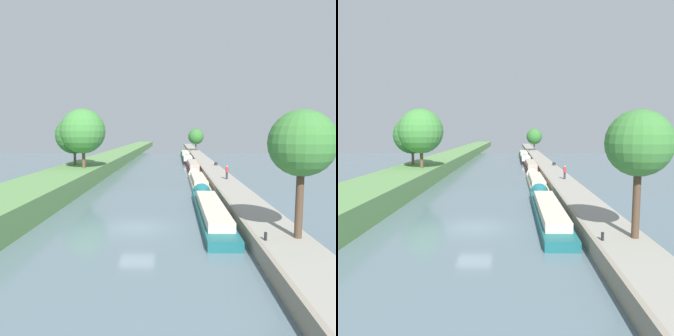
# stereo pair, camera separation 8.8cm
# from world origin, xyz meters

# --- Properties ---
(ground_plane) EXTENTS (160.00, 160.00, 0.00)m
(ground_plane) POSITION_xyz_m (0.00, 0.00, 0.00)
(ground_plane) COLOR slate
(right_towpath) EXTENTS (3.05, 260.00, 1.00)m
(right_towpath) POSITION_xyz_m (8.85, 0.00, 0.50)
(right_towpath) COLOR gray
(right_towpath) RESTS_ON ground_plane
(stone_quay) EXTENTS (0.25, 260.00, 1.05)m
(stone_quay) POSITION_xyz_m (7.20, 0.00, 0.53)
(stone_quay) COLOR gray
(stone_quay) RESTS_ON ground_plane
(narrowboat_teal) EXTENTS (2.08, 17.07, 1.97)m
(narrowboat_teal) POSITION_xyz_m (5.62, 3.83, 0.53)
(narrowboat_teal) COLOR #195B60
(narrowboat_teal) RESTS_ON ground_plane
(narrowboat_cream) EXTENTS (1.95, 14.61, 1.85)m
(narrowboat_cream) POSITION_xyz_m (5.76, 20.01, 0.48)
(narrowboat_cream) COLOR beige
(narrowboat_cream) RESTS_ON ground_plane
(narrowboat_maroon) EXTENTS (1.85, 16.60, 2.08)m
(narrowboat_maroon) POSITION_xyz_m (5.98, 36.29, 0.63)
(narrowboat_maroon) COLOR maroon
(narrowboat_maroon) RESTS_ON ground_plane
(narrowboat_black) EXTENTS (2.20, 12.48, 2.22)m
(narrowboat_black) POSITION_xyz_m (5.60, 51.30, 0.57)
(narrowboat_black) COLOR black
(narrowboat_black) RESTS_ON ground_plane
(narrowboat_green) EXTENTS (2.20, 16.87, 2.17)m
(narrowboat_green) POSITION_xyz_m (5.65, 67.00, 0.62)
(narrowboat_green) COLOR #1E6033
(narrowboat_green) RESTS_ON ground_plane
(tree_rightbank_near) EXTENTS (3.61, 3.61, 7.04)m
(tree_rightbank_near) POSITION_xyz_m (9.54, -5.10, 6.19)
(tree_rightbank_near) COLOR #4C3828
(tree_rightbank_near) RESTS_ON right_towpath
(tree_rightbank_midnear) EXTENTS (4.79, 4.79, 6.57)m
(tree_rightbank_midnear) POSITION_xyz_m (9.38, 79.66, 5.16)
(tree_rightbank_midnear) COLOR #4C3828
(tree_rightbank_midnear) RESTS_ON right_towpath
(tree_leftbank_downstream) EXTENTS (5.34, 5.34, 6.91)m
(tree_leftbank_downstream) POSITION_xyz_m (-11.82, 24.81, 6.26)
(tree_leftbank_downstream) COLOR brown
(tree_leftbank_downstream) RESTS_ON left_grassy_bank
(tree_leftbank_upstream) EXTENTS (5.84, 5.84, 7.76)m
(tree_leftbank_upstream) POSITION_xyz_m (-9.27, 20.26, 6.86)
(tree_leftbank_upstream) COLOR brown
(tree_leftbank_upstream) RESTS_ON left_grassy_bank
(person_walking) EXTENTS (0.34, 0.34, 1.66)m
(person_walking) POSITION_xyz_m (9.14, 17.39, 1.88)
(person_walking) COLOR #282D42
(person_walking) RESTS_ON right_towpath
(mooring_bollard_near) EXTENTS (0.16, 0.16, 0.45)m
(mooring_bollard_near) POSITION_xyz_m (7.62, -5.58, 1.23)
(mooring_bollard_near) COLOR black
(mooring_bollard_near) RESTS_ON right_towpath
(mooring_bollard_far) EXTENTS (0.16, 0.16, 0.45)m
(mooring_bollard_far) POSITION_xyz_m (7.62, 74.25, 1.23)
(mooring_bollard_far) COLOR black
(mooring_bollard_far) RESTS_ON right_towpath
(park_bench) EXTENTS (0.44, 1.50, 0.47)m
(park_bench) POSITION_xyz_m (9.93, 34.11, 1.35)
(park_bench) COLOR #333338
(park_bench) RESTS_ON right_towpath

